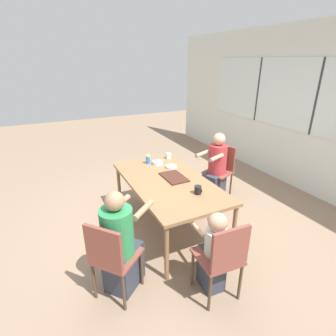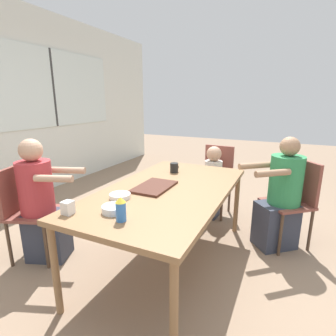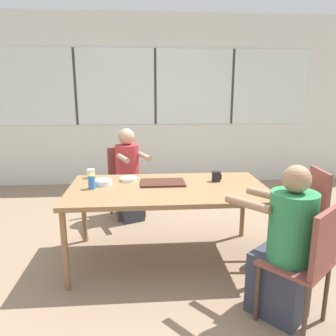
% 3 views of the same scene
% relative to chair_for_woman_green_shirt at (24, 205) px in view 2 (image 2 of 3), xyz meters
% --- Properties ---
extents(ground_plane, '(16.00, 16.00, 0.00)m').
position_rel_chair_for_woman_green_shirt_xyz_m(ground_plane, '(0.47, -1.24, -0.53)').
color(ground_plane, '#8C725B').
extents(dining_table, '(1.83, 0.98, 0.72)m').
position_rel_chair_for_woman_green_shirt_xyz_m(dining_table, '(0.47, -1.24, 0.14)').
color(dining_table, olive).
rests_on(dining_table, ground_plane).
extents(chair_for_woman_green_shirt, '(0.52, 0.52, 0.88)m').
position_rel_chair_for_woman_green_shirt_xyz_m(chair_for_woman_green_shirt, '(0.00, 0.00, 0.00)').
color(chair_for_woman_green_shirt, brown).
rests_on(chair_for_woman_green_shirt, ground_plane).
extents(chair_for_man_blue_shirt, '(0.56, 0.56, 0.88)m').
position_rel_chair_for_woman_green_shirt_xyz_m(chair_for_man_blue_shirt, '(1.32, -2.25, 0.00)').
color(chair_for_man_blue_shirt, brown).
rests_on(chair_for_man_blue_shirt, ground_plane).
extents(chair_for_toddler, '(0.42, 0.42, 0.88)m').
position_rel_chair_for_woman_green_shirt_xyz_m(chair_for_toddler, '(1.79, -1.32, 0.00)').
color(chair_for_toddler, brown).
rests_on(chair_for_toddler, ground_plane).
extents(person_woman_green_shirt, '(0.46, 0.60, 1.14)m').
position_rel_chair_for_woman_green_shirt_xyz_m(person_woman_green_shirt, '(0.06, -0.15, -0.01)').
color(person_woman_green_shirt, '#333847').
rests_on(person_woman_green_shirt, ground_plane).
extents(person_man_blue_shirt, '(0.60, 0.63, 1.13)m').
position_rel_chair_for_woman_green_shirt_xyz_m(person_man_blue_shirt, '(1.21, -2.12, -0.02)').
color(person_man_blue_shirt, '#333847').
rests_on(person_man_blue_shirt, ground_plane).
extents(person_toddler, '(0.42, 0.25, 0.91)m').
position_rel_chair_for_woman_green_shirt_xyz_m(person_toddler, '(1.63, -1.31, -0.10)').
color(person_toddler, '#333847').
rests_on(person_toddler, ground_plane).
extents(food_tray_dark, '(0.42, 0.27, 0.02)m').
position_rel_chair_for_woman_green_shirt_xyz_m(food_tray_dark, '(0.43, -1.13, 0.20)').
color(food_tray_dark, '#472319').
rests_on(food_tray_dark, dining_table).
extents(coffee_mug, '(0.09, 0.09, 0.10)m').
position_rel_chair_for_woman_green_shirt_xyz_m(coffee_mug, '(0.96, -1.08, 0.24)').
color(coffee_mug, black).
rests_on(coffee_mug, dining_table).
extents(sippy_cup, '(0.07, 0.07, 0.16)m').
position_rel_chair_for_woman_green_shirt_xyz_m(sippy_cup, '(-0.22, -1.23, 0.28)').
color(sippy_cup, blue).
rests_on(sippy_cup, dining_table).
extents(milk_carton_small, '(0.07, 0.07, 0.09)m').
position_rel_chair_for_woman_green_shirt_xyz_m(milk_carton_small, '(-0.29, -0.86, 0.24)').
color(milk_carton_small, silver).
rests_on(milk_carton_small, dining_table).
extents(bowl_white_shallow, '(0.16, 0.16, 0.05)m').
position_rel_chair_for_woman_green_shirt_xyz_m(bowl_white_shallow, '(-0.14, -1.12, 0.22)').
color(bowl_white_shallow, silver).
rests_on(bowl_white_shallow, dining_table).
extents(bowl_cereal, '(0.16, 0.16, 0.04)m').
position_rel_chair_for_woman_green_shirt_xyz_m(bowl_cereal, '(0.10, -1.00, 0.21)').
color(bowl_cereal, white).
rests_on(bowl_cereal, dining_table).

